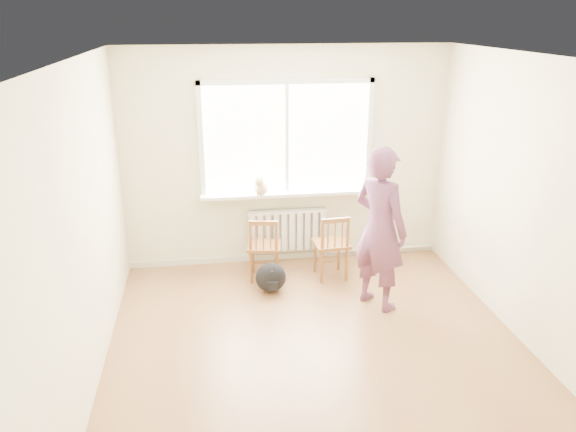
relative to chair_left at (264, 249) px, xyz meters
name	(u,v)px	position (x,y,z in m)	size (l,w,h in m)	color
floor	(321,355)	(0.35, -1.67, -0.40)	(4.50, 4.50, 0.00)	olive
ceiling	(328,59)	(0.35, -1.67, 2.30)	(4.50, 4.50, 0.00)	white
back_wall	(286,158)	(0.35, 0.58, 0.95)	(4.00, 0.01, 2.70)	beige
window	(287,133)	(0.35, 0.55, 1.26)	(2.12, 0.05, 1.42)	white
windowsill	(288,193)	(0.35, 0.47, 0.53)	(2.15, 0.22, 0.04)	white
radiator	(287,229)	(0.35, 0.49, 0.04)	(1.00, 0.12, 0.55)	white
heating_pipe	(380,249)	(1.60, 0.52, -0.32)	(0.04, 0.04, 1.40)	silver
baseboard	(287,256)	(0.35, 0.56, -0.36)	(4.00, 0.03, 0.08)	beige
chair_left	(264,249)	(0.00, 0.00, 0.00)	(0.45, 0.43, 0.80)	brown
chair_right	(332,247)	(0.81, -0.08, 0.01)	(0.43, 0.41, 0.81)	brown
person	(380,229)	(1.15, -0.78, 0.49)	(0.65, 0.43, 1.78)	#AD3946
cat	(261,186)	(0.01, 0.38, 0.66)	(0.24, 0.41, 0.28)	beige
backpack	(271,277)	(0.04, -0.31, -0.22)	(0.35, 0.26, 0.35)	black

